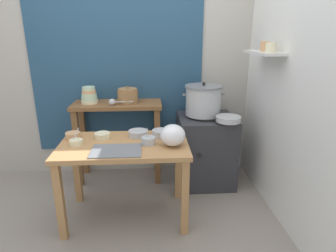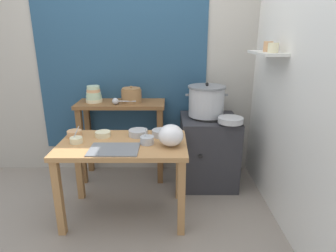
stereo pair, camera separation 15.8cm
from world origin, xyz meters
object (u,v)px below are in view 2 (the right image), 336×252
(bowl_stack_enamel, at_px, (94,95))
(serving_tray, at_px, (114,149))
(steamer_pot, at_px, (207,101))
(back_shelf_table, at_px, (122,121))
(ladle, at_px, (116,101))
(prep_bowl_0, at_px, (76,140))
(prep_bowl_5, at_px, (103,134))
(prep_bowl_1, at_px, (75,133))
(stove_block, at_px, (208,150))
(wide_pan, at_px, (231,120))
(clay_pot, at_px, (132,95))
(prep_table, at_px, (124,154))
(prep_bowl_2, at_px, (138,133))
(plastic_bag, at_px, (171,135))
(prep_bowl_3, at_px, (147,140))
(prep_bowl_4, at_px, (161,133))

(bowl_stack_enamel, distance_m, serving_tray, 1.03)
(steamer_pot, bearing_deg, back_shelf_table, 173.20)
(ladle, xyz_separation_m, prep_bowl_0, (-0.24, -0.66, -0.19))
(steamer_pot, bearing_deg, prep_bowl_5, -153.62)
(prep_bowl_1, bearing_deg, prep_bowl_5, -0.90)
(stove_block, distance_m, ladle, 1.14)
(prep_bowl_1, bearing_deg, bowl_stack_enamel, 86.08)
(bowl_stack_enamel, distance_m, ladle, 0.29)
(wide_pan, bearing_deg, ladle, 167.16)
(clay_pot, xyz_separation_m, prep_bowl_1, (-0.45, -0.60, -0.23))
(prep_bowl_5, bearing_deg, prep_bowl_0, -141.28)
(prep_bowl_0, relative_size, prep_bowl_1, 1.09)
(prep_table, distance_m, prep_bowl_2, 0.25)
(wide_pan, bearing_deg, steamer_pot, 129.18)
(plastic_bag, distance_m, prep_bowl_3, 0.21)
(serving_tray, relative_size, prep_bowl_0, 2.78)
(stove_block, xyz_separation_m, ladle, (-0.99, 0.03, 0.55))
(plastic_bag, bearing_deg, serving_tray, -168.39)
(clay_pot, bearing_deg, prep_bowl_5, -107.91)
(prep_table, distance_m, serving_tray, 0.21)
(ladle, relative_size, serving_tray, 0.63)
(wide_pan, relative_size, prep_bowl_5, 1.78)
(prep_bowl_5, bearing_deg, stove_block, 24.59)
(prep_table, distance_m, bowl_stack_enamel, 0.94)
(stove_block, bearing_deg, wide_pan, -54.40)
(prep_table, height_order, prep_bowl_4, prep_bowl_4)
(stove_block, relative_size, ladle, 3.09)
(prep_table, relative_size, bowl_stack_enamel, 6.12)
(back_shelf_table, xyz_separation_m, stove_block, (0.96, -0.13, -0.30))
(clay_pot, bearing_deg, prep_table, -89.44)
(steamer_pot, distance_m, clay_pot, 0.81)
(prep_bowl_0, bearing_deg, bowl_stack_enamel, 91.65)
(steamer_pot, bearing_deg, plastic_bag, -118.10)
(back_shelf_table, xyz_separation_m, bowl_stack_enamel, (-0.29, 0.01, 0.30))
(back_shelf_table, height_order, prep_bowl_4, back_shelf_table)
(prep_table, distance_m, wide_pan, 1.09)
(serving_tray, height_order, prep_bowl_0, prep_bowl_0)
(prep_table, distance_m, clay_pot, 0.83)
(prep_table, distance_m, prep_bowl_0, 0.42)
(back_shelf_table, bearing_deg, steamer_pot, -6.80)
(stove_block, relative_size, prep_bowl_3, 5.68)
(wide_pan, distance_m, prep_bowl_1, 1.49)
(plastic_bag, xyz_separation_m, prep_bowl_4, (-0.09, 0.23, -0.06))
(prep_bowl_0, distance_m, prep_bowl_5, 0.25)
(clay_pot, relative_size, bowl_stack_enamel, 1.22)
(bowl_stack_enamel, relative_size, serving_tray, 0.45)
(stove_block, bearing_deg, bowl_stack_enamel, 173.64)
(clay_pot, distance_m, bowl_stack_enamel, 0.41)
(stove_block, bearing_deg, plastic_bag, -121.26)
(wide_pan, bearing_deg, clay_pot, 160.02)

